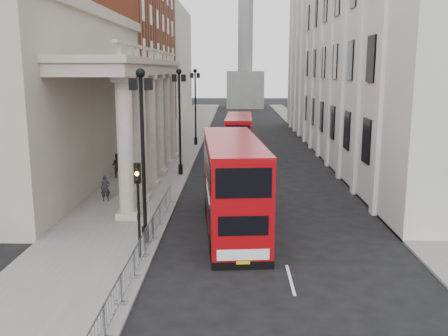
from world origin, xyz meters
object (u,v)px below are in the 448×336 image
Objects in this scene: monument_column at (245,33)px; bus_near at (233,183)px; lamp_post_mid at (180,114)px; pedestrian_b at (117,165)px; lamp_post_north at (195,101)px; pedestrian_a at (106,189)px; lamp_post_south at (143,145)px; pedestrian_c at (140,169)px; traffic_light at (138,193)px; bus_far at (239,137)px.

monument_column reaches higher than bus_near.
monument_column is 6.51× the size of lamp_post_mid.
lamp_post_north is at bearing -92.88° from pedestrian_b.
pedestrian_a is at bearing 142.70° from bus_near.
bus_near is at bearing -50.21° from pedestrian_a.
lamp_post_south is 4.44× the size of pedestrian_c.
traffic_light is 17.51m from pedestrian_b.
lamp_post_south is 0.86× the size of bus_far.
monument_column reaches higher than pedestrian_a.
traffic_light is 0.38× the size of bus_near.
pedestrian_a is at bearing -97.43° from monument_column.
lamp_post_south is 14.27m from pedestrian_c.
pedestrian_b is (-4.76, 14.68, -3.84)m from lamp_post_south.
monument_column is at bearing 105.87° from pedestrian_c.
lamp_post_mid is at bearing -121.14° from bus_far.
traffic_light is (0.10, -2.02, -1.80)m from lamp_post_south.
pedestrian_c is (-7.49, -9.92, -1.10)m from bus_far.
pedestrian_b is (-0.87, 7.07, 0.13)m from pedestrian_a.
lamp_post_south is at bearing 120.42° from pedestrian_b.
pedestrian_a is (-3.98, 9.63, -2.17)m from traffic_light.
lamp_post_north is at bearing 93.24° from bus_near.
lamp_post_mid is at bearing -90.00° from lamp_post_north.
lamp_post_north is 5.06× the size of pedestrian_a.
traffic_light is (0.10, -18.02, -1.80)m from lamp_post_mid.
lamp_post_south is (-6.60, -88.00, -11.07)m from monument_column.
pedestrian_a is 5.95m from pedestrian_c.
lamp_post_north is 4.38× the size of pedestrian_b.
pedestrian_a is at bearing 112.47° from traffic_light.
traffic_light reaches higher than pedestrian_a.
traffic_light is 25.83m from bus_far.
traffic_light is at bearing -94.13° from monument_column.
traffic_light is (0.10, -34.02, -1.80)m from lamp_post_north.
lamp_post_north is at bearing 90.17° from traffic_light.
lamp_post_mid is 5.06× the size of pedestrian_a.
pedestrian_b is at bearing -164.50° from lamp_post_mid.
lamp_post_mid is at bearing 47.37° from pedestrian_a.
monument_column is 4.76× the size of bus_near.
lamp_post_north is 18.37m from pedestrian_b.
traffic_light is (-6.50, -90.02, -12.88)m from monument_column.
lamp_post_north reaches higher than pedestrian_a.
pedestrian_c is (-6.99, 10.99, -1.47)m from bus_near.
lamp_post_north is 4.44× the size of pedestrian_c.
bus_near is (4.21, -13.53, -2.39)m from lamp_post_mid.
pedestrian_a is (-3.88, 7.61, -3.97)m from lamp_post_south.
lamp_post_north is (-6.60, -56.00, -11.07)m from monument_column.
bus_far is at bearing 75.98° from pedestrian_c.
lamp_post_north is 34.07m from traffic_light.
pedestrian_c is at bearing -98.52° from lamp_post_north.
lamp_post_south is at bearing -55.29° from pedestrian_c.
bus_near is 15.22m from pedestrian_b.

